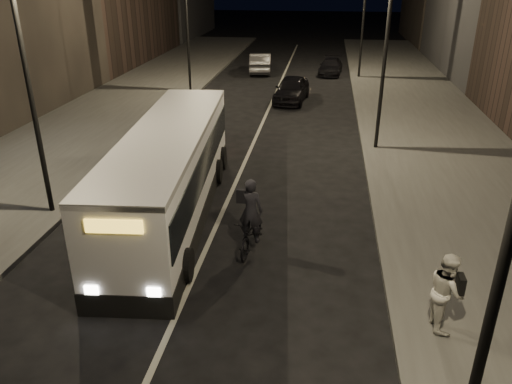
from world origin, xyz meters
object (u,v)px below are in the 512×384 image
(pedestrian_woman, at_px, (446,291))
(streetlight_right_far, at_px, (361,1))
(streetlight_left_near, at_px, (31,50))
(streetlight_right_near, at_px, (502,171))
(car_near, at_px, (291,89))
(streetlight_left_far, at_px, (190,6))
(streetlight_right_mid, at_px, (381,26))
(cyclist_on_bicycle, at_px, (251,227))
(car_far, at_px, (331,67))
(car_mid, at_px, (260,63))
(city_bus, at_px, (170,169))

(pedestrian_woman, bearing_deg, streetlight_right_far, -3.05)
(streetlight_right_far, distance_m, streetlight_left_near, 26.26)
(streetlight_right_near, height_order, car_near, streetlight_right_near)
(streetlight_left_far, height_order, pedestrian_woman, streetlight_left_far)
(streetlight_right_mid, bearing_deg, cyclist_on_bicycle, -113.11)
(streetlight_left_near, distance_m, streetlight_left_far, 18.00)
(streetlight_right_mid, distance_m, car_far, 18.14)
(streetlight_right_mid, xyz_separation_m, cyclist_on_bicycle, (-4.00, -9.37, -4.59))
(streetlight_right_near, distance_m, car_mid, 34.43)
(cyclist_on_bicycle, relative_size, pedestrian_woman, 1.25)
(streetlight_right_mid, bearing_deg, streetlight_right_far, 90.00)
(pedestrian_woman, xyz_separation_m, car_near, (-4.92, 20.75, -0.33))
(car_far, bearing_deg, car_near, -99.64)
(streetlight_right_far, height_order, pedestrian_woman, streetlight_right_far)
(streetlight_left_far, distance_m, city_bus, 18.19)
(streetlight_right_near, distance_m, cyclist_on_bicycle, 9.00)
(streetlight_right_near, xyz_separation_m, cyclist_on_bicycle, (-4.00, 6.63, -4.59))
(streetlight_left_near, height_order, cyclist_on_bicycle, streetlight_left_near)
(streetlight_right_mid, height_order, streetlight_left_near, same)
(streetlight_left_near, bearing_deg, streetlight_right_near, -36.88)
(car_mid, relative_size, car_far, 1.14)
(city_bus, xyz_separation_m, cyclist_on_bicycle, (2.93, -1.97, -0.84))
(streetlight_right_far, xyz_separation_m, car_far, (-1.81, 1.41, -4.78))
(streetlight_left_far, bearing_deg, streetlight_left_near, -90.00)
(car_far, bearing_deg, streetlight_right_far, -32.79)
(streetlight_right_near, distance_m, streetlight_right_mid, 16.00)
(city_bus, distance_m, car_far, 25.35)
(pedestrian_woman, bearing_deg, car_far, 0.35)
(pedestrian_woman, xyz_separation_m, car_mid, (-8.00, 29.64, -0.33))
(car_near, bearing_deg, streetlight_left_far, 172.42)
(streetlight_right_mid, xyz_separation_m, streetlight_left_near, (-10.66, -8.00, 0.00))
(streetlight_left_near, xyz_separation_m, car_far, (8.86, 25.41, -4.78))
(streetlight_left_near, relative_size, streetlight_left_far, 1.00)
(car_near, bearing_deg, city_bus, -94.12)
(cyclist_on_bicycle, bearing_deg, streetlight_right_mid, 74.34)
(streetlight_right_mid, bearing_deg, car_mid, 112.70)
(streetlight_right_far, relative_size, city_bus, 0.73)
(streetlight_right_near, xyz_separation_m, streetlight_right_far, (0.00, 32.00, 0.00))
(streetlight_right_far, distance_m, cyclist_on_bicycle, 26.09)
(streetlight_right_near, xyz_separation_m, streetlight_right_mid, (0.00, 16.00, 0.00))
(streetlight_right_near, height_order, streetlight_right_mid, same)
(streetlight_right_far, bearing_deg, streetlight_left_near, -113.96)
(streetlight_left_far, bearing_deg, city_bus, -77.89)
(city_bus, bearing_deg, streetlight_right_near, -55.90)
(streetlight_right_near, height_order, city_bus, streetlight_right_near)
(streetlight_right_far, height_order, car_mid, streetlight_right_far)
(streetlight_right_near, distance_m, streetlight_left_far, 28.10)
(streetlight_left_near, distance_m, cyclist_on_bicycle, 8.21)
(streetlight_right_mid, height_order, streetlight_left_far, same)
(streetlight_left_near, bearing_deg, city_bus, 9.13)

